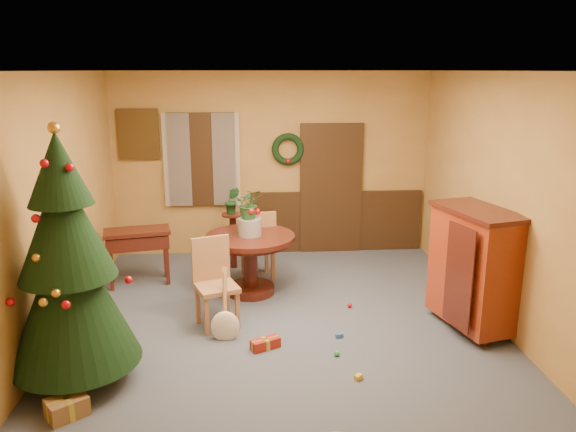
{
  "coord_description": "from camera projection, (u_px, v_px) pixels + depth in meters",
  "views": [
    {
      "loc": [
        -0.39,
        -6.09,
        2.91
      ],
      "look_at": [
        0.09,
        0.4,
        1.21
      ],
      "focal_mm": 35.0,
      "sensor_mm": 36.0,
      "label": 1
    }
  ],
  "objects": [
    {
      "name": "room_envelope",
      "position": [
        285.0,
        185.0,
        8.98
      ],
      "size": [
        5.5,
        5.5,
        5.5
      ],
      "color": "#3A4355",
      "rests_on": "ground"
    },
    {
      "name": "dining_table",
      "position": [
        250.0,
        253.0,
        7.41
      ],
      "size": [
        1.18,
        1.18,
        0.81
      ],
      "color": "black",
      "rests_on": "floor"
    },
    {
      "name": "urn",
      "position": [
        250.0,
        227.0,
        7.32
      ],
      "size": [
        0.31,
        0.31,
        0.23
      ],
      "primitive_type": "cylinder",
      "color": "slate",
      "rests_on": "dining_table"
    },
    {
      "name": "centerpiece_plant",
      "position": [
        249.0,
        204.0,
        7.24
      ],
      "size": [
        0.36,
        0.31,
        0.4
      ],
      "primitive_type": "imported",
      "color": "#1E4C23",
      "rests_on": "urn"
    },
    {
      "name": "chair_near",
      "position": [
        214.0,
        279.0,
        6.51
      ],
      "size": [
        0.58,
        0.58,
        1.04
      ],
      "color": "#92623A",
      "rests_on": "floor"
    },
    {
      "name": "chair_far",
      "position": [
        259.0,
        243.0,
        7.9
      ],
      "size": [
        0.53,
        0.53,
        1.02
      ],
      "color": "#92623A",
      "rests_on": "floor"
    },
    {
      "name": "guitar",
      "position": [
        225.0,
        308.0,
        6.16
      ],
      "size": [
        0.45,
        0.56,
        0.74
      ],
      "primitive_type": null,
      "rotation": [
        -0.49,
        0.0,
        -0.28
      ],
      "color": "#F3E5CA",
      "rests_on": "floor"
    },
    {
      "name": "plant_stand",
      "position": [
        233.0,
        234.0,
        8.4
      ],
      "size": [
        0.33,
        0.33,
        0.84
      ],
      "color": "black",
      "rests_on": "floor"
    },
    {
      "name": "stand_plant",
      "position": [
        232.0,
        200.0,
        8.27
      ],
      "size": [
        0.23,
        0.19,
        0.4
      ],
      "primitive_type": "imported",
      "rotation": [
        0.0,
        0.0,
        -0.06
      ],
      "color": "#19471E",
      "rests_on": "plant_stand"
    },
    {
      "name": "christmas_tree",
      "position": [
        68.0,
        265.0,
        5.13
      ],
      "size": [
        1.2,
        1.2,
        2.48
      ],
      "color": "#382111",
      "rests_on": "floor"
    },
    {
      "name": "writing_desk",
      "position": [
        138.0,
        243.0,
        7.74
      ],
      "size": [
        0.96,
        0.61,
        0.79
      ],
      "color": "black",
      "rests_on": "floor"
    },
    {
      "name": "sideboard",
      "position": [
        474.0,
        266.0,
        6.34
      ],
      "size": [
        0.85,
        1.22,
        1.43
      ],
      "color": "#5F240A",
      "rests_on": "floor"
    },
    {
      "name": "gift_a",
      "position": [
        67.0,
        407.0,
        4.85
      ],
      "size": [
        0.4,
        0.39,
        0.18
      ],
      "color": "brown",
      "rests_on": "floor"
    },
    {
      "name": "gift_b",
      "position": [
        108.0,
        365.0,
        5.49
      ],
      "size": [
        0.3,
        0.3,
        0.22
      ],
      "color": "maroon",
      "rests_on": "floor"
    },
    {
      "name": "gift_c",
      "position": [
        99.0,
        323.0,
        6.52
      ],
      "size": [
        0.29,
        0.28,
        0.13
      ],
      "color": "brown",
      "rests_on": "floor"
    },
    {
      "name": "gift_d",
      "position": [
        265.0,
        344.0,
        6.03
      ],
      "size": [
        0.34,
        0.26,
        0.11
      ],
      "color": "maroon",
      "rests_on": "floor"
    },
    {
      "name": "toy_a",
      "position": [
        339.0,
        336.0,
        6.28
      ],
      "size": [
        0.09,
        0.07,
        0.05
      ],
      "primitive_type": "cube",
      "rotation": [
        0.0,
        0.0,
        0.25
      ],
      "color": "blue",
      "rests_on": "floor"
    },
    {
      "name": "toy_b",
      "position": [
        337.0,
        353.0,
        5.88
      ],
      "size": [
        0.06,
        0.06,
        0.06
      ],
      "primitive_type": "sphere",
      "color": "green",
      "rests_on": "floor"
    },
    {
      "name": "toy_c",
      "position": [
        358.0,
        377.0,
        5.44
      ],
      "size": [
        0.09,
        0.09,
        0.05
      ],
      "primitive_type": "cube",
      "rotation": [
        0.0,
        0.0,
        0.75
      ],
      "color": "gold",
      "rests_on": "floor"
    },
    {
      "name": "toy_d",
      "position": [
        350.0,
        306.0,
        7.07
      ],
      "size": [
        0.06,
        0.06,
        0.06
      ],
      "primitive_type": "sphere",
      "color": "red",
      "rests_on": "floor"
    }
  ]
}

